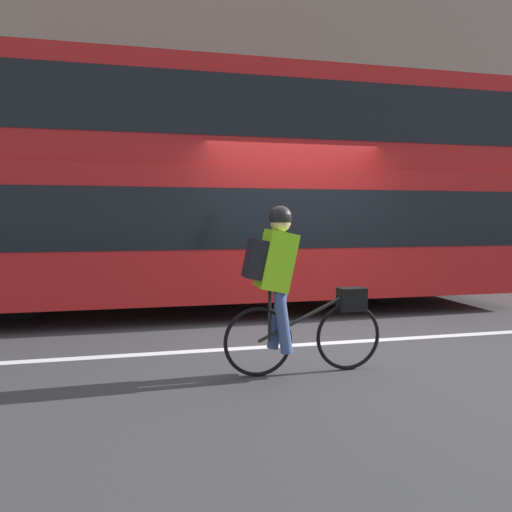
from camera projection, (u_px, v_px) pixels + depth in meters
name	position (u px, v px, depth m)	size (l,w,h in m)	color
ground_plane	(323.00, 340.00, 6.00)	(80.00, 80.00, 0.00)	#38383A
road_center_line	(328.00, 343.00, 5.84)	(50.00, 0.14, 0.01)	silver
sidewalk_curb	(235.00, 280.00, 11.41)	(60.00, 2.39, 0.11)	gray
building_facade	(224.00, 113.00, 12.41)	(60.00, 0.30, 8.16)	gray
bus	(217.00, 183.00, 7.88)	(9.39, 2.46, 3.65)	black
cyclist_on_bike	(288.00, 284.00, 4.63)	(1.55, 0.32, 1.58)	black
street_sign_post	(232.00, 214.00, 11.15)	(0.36, 0.09, 2.62)	#59595B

